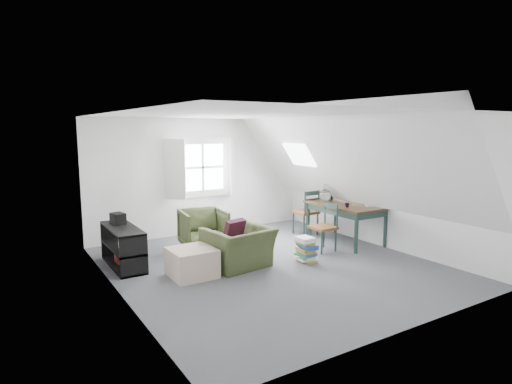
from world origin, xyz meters
TOP-DOWN VIEW (x-y plane):
  - floor at (0.00, 0.00)m, footprint 5.50×5.50m
  - ceiling at (0.00, 0.00)m, footprint 5.50×5.50m
  - wall_back at (0.00, 2.75)m, footprint 5.00×0.00m
  - wall_front at (0.00, -2.75)m, footprint 5.00×0.00m
  - wall_left at (-2.50, 0.00)m, footprint 0.00×5.50m
  - wall_right at (2.50, 0.00)m, footprint 0.00×5.50m
  - slope_left at (-1.55, 0.00)m, footprint 3.19×5.50m
  - slope_right at (1.55, 0.00)m, footprint 3.19×5.50m
  - dormer_window at (0.00, 2.68)m, footprint 1.71×0.35m
  - skylight at (1.55, 1.30)m, footprint 0.35×0.75m
  - armchair_near at (-0.51, 0.23)m, footprint 1.14×1.03m
  - armchair_far at (-0.54, 1.55)m, footprint 0.93×0.95m
  - throw_pillow at (-0.51, 0.38)m, footprint 0.42×0.30m
  - ottoman at (-1.35, 0.22)m, footprint 0.67×0.67m
  - dining_table at (2.10, 0.48)m, footprint 0.95×1.58m
  - demijohn at (1.95, 0.93)m, footprint 0.24×0.24m
  - vase_twigs at (2.20, 1.03)m, footprint 0.08×0.08m
  - cup at (1.85, 0.18)m, footprint 0.11×0.11m
  - paper_box at (2.30, 0.03)m, footprint 0.14×0.11m
  - dining_chair_far at (1.83, 1.37)m, footprint 0.46×0.46m
  - dining_chair_near at (1.34, 0.23)m, footprint 0.42×0.42m
  - media_shelf at (-2.12, 1.25)m, footprint 0.44×1.31m
  - electronics_box at (-2.12, 1.55)m, footprint 0.24×0.29m
  - magazine_stack at (0.62, -0.14)m, footprint 0.32×0.39m

SIDE VIEW (x-z plane):
  - floor at x=0.00m, z-range 0.00..0.00m
  - armchair_near at x=-0.51m, z-range -0.33..0.33m
  - armchair_far at x=-0.54m, z-range -0.38..0.38m
  - magazine_stack at x=0.62m, z-range 0.00..0.43m
  - ottoman at x=-1.35m, z-range 0.00..0.44m
  - media_shelf at x=-2.12m, z-range -0.03..0.64m
  - dining_chair_near at x=1.34m, z-range 0.02..0.91m
  - dining_chair_far at x=1.83m, z-range 0.02..1.00m
  - throw_pillow at x=-0.51m, z-range 0.40..0.79m
  - dining_table at x=2.10m, z-range 0.29..1.08m
  - electronics_box at x=-2.12m, z-range 0.65..0.86m
  - cup at x=1.85m, z-range 0.75..0.83m
  - paper_box at x=2.30m, z-range 0.79..0.83m
  - vase_twigs at x=2.20m, z-range 0.62..1.22m
  - demijohn at x=1.95m, z-range 0.76..1.10m
  - wall_back at x=0.00m, z-range -1.25..3.75m
  - wall_front at x=0.00m, z-range -1.25..3.75m
  - wall_left at x=-2.50m, z-range -1.50..4.00m
  - wall_right at x=2.50m, z-range -1.50..4.00m
  - dormer_window at x=0.00m, z-range 0.80..2.10m
  - skylight at x=1.55m, z-range 1.51..1.98m
  - slope_left at x=-1.55m, z-range -0.47..4.02m
  - slope_right at x=1.55m, z-range -0.47..4.02m
  - ceiling at x=0.00m, z-range 2.50..2.50m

